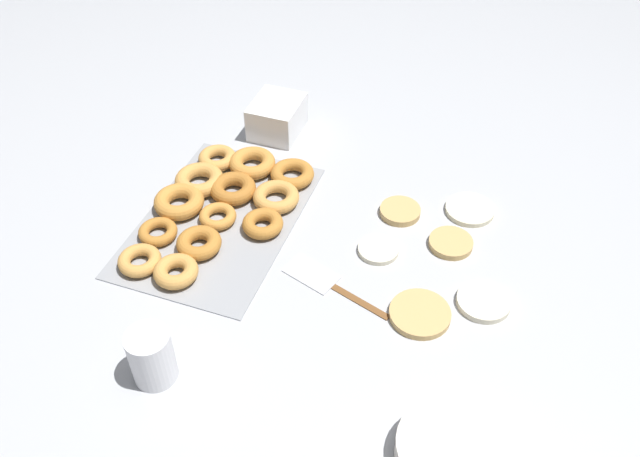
# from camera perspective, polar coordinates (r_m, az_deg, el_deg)

# --- Properties ---
(ground_plane) EXTENTS (3.00, 3.00, 0.00)m
(ground_plane) POSITION_cam_1_polar(r_m,az_deg,el_deg) (1.40, 4.05, -1.89)
(ground_plane) COLOR #B2B5BA
(pancake_0) EXTENTS (0.12, 0.12, 0.01)m
(pancake_0) POSITION_cam_1_polar(r_m,az_deg,el_deg) (1.29, 8.41, -7.13)
(pancake_0) COLOR tan
(pancake_0) RESTS_ON ground_plane
(pancake_1) EXTENTS (0.09, 0.09, 0.01)m
(pancake_1) POSITION_cam_1_polar(r_m,az_deg,el_deg) (1.43, 10.96, -1.21)
(pancake_1) COLOR tan
(pancake_1) RESTS_ON ground_plane
(pancake_2) EXTENTS (0.10, 0.10, 0.01)m
(pancake_2) POSITION_cam_1_polar(r_m,az_deg,el_deg) (1.33, 13.61, -5.99)
(pancake_2) COLOR beige
(pancake_2) RESTS_ON ground_plane
(pancake_3) EXTENTS (0.09, 0.09, 0.01)m
(pancake_3) POSITION_cam_1_polar(r_m,az_deg,el_deg) (1.48, 6.76, 1.45)
(pancake_3) COLOR tan
(pancake_3) RESTS_ON ground_plane
(pancake_4) EXTENTS (0.11, 0.11, 0.01)m
(pancake_4) POSITION_cam_1_polar(r_m,az_deg,el_deg) (1.51, 12.50, 1.56)
(pancake_4) COLOR beige
(pancake_4) RESTS_ON ground_plane
(pancake_5) EXTENTS (0.08, 0.08, 0.01)m
(pancake_5) POSITION_cam_1_polar(r_m,az_deg,el_deg) (1.39, 4.94, -1.77)
(pancake_5) COLOR beige
(pancake_5) RESTS_ON ground_plane
(donut_tray) EXTENTS (0.47, 0.31, 0.04)m
(donut_tray) POSITION_cam_1_polar(r_m,az_deg,el_deg) (1.49, -8.39, 2.01)
(donut_tray) COLOR #93969B
(donut_tray) RESTS_ON ground_plane
(batter_bowl) EXTENTS (0.17, 0.17, 0.05)m
(batter_bowl) POSITION_cam_1_polar(r_m,az_deg,el_deg) (1.12, 10.94, -17.97)
(batter_bowl) COLOR silver
(batter_bowl) RESTS_ON ground_plane
(container_stack) EXTENTS (0.13, 0.11, 0.09)m
(container_stack) POSITION_cam_1_polar(r_m,az_deg,el_deg) (1.69, -3.64, 9.34)
(container_stack) COLOR white
(container_stack) RESTS_ON ground_plane
(paper_cup) EXTENTS (0.08, 0.08, 0.11)m
(paper_cup) POSITION_cam_1_polar(r_m,az_deg,el_deg) (1.19, -13.99, -10.40)
(paper_cup) COLOR white
(paper_cup) RESTS_ON ground_plane
(spatula) EXTENTS (0.11, 0.24, 0.01)m
(spatula) POSITION_cam_1_polar(r_m,az_deg,el_deg) (1.34, 0.17, -4.33)
(spatula) COLOR brown
(spatula) RESTS_ON ground_plane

